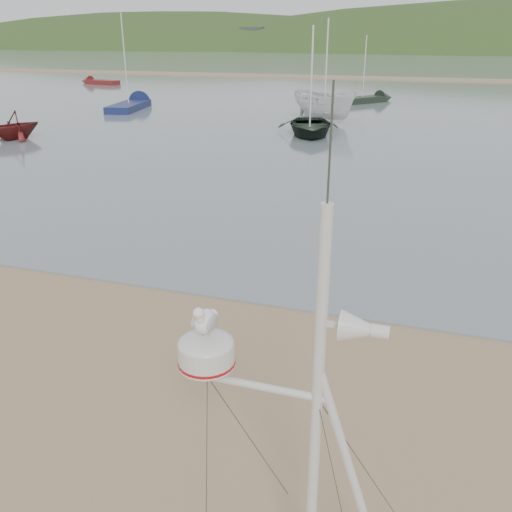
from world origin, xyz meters
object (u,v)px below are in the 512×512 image
(dinghy_red_far, at_px, (95,82))
(boat_white, at_px, (326,79))
(mast_rig, at_px, (304,501))
(boat_red, at_px, (11,112))
(sailboat_blue_near, at_px, (137,103))
(boat_dark, at_px, (311,89))
(sailboat_dark_mid, at_px, (374,99))

(dinghy_red_far, bearing_deg, boat_white, -33.53)
(mast_rig, distance_m, boat_red, 29.39)
(dinghy_red_far, bearing_deg, sailboat_blue_near, -48.39)
(boat_white, height_order, sailboat_blue_near, sailboat_blue_near)
(mast_rig, relative_size, boat_red, 1.74)
(mast_rig, height_order, boat_dark, boat_dark)
(dinghy_red_far, bearing_deg, boat_red, -63.03)
(mast_rig, distance_m, boat_dark, 27.54)
(sailboat_blue_near, height_order, sailboat_dark_mid, sailboat_blue_near)
(boat_red, xyz_separation_m, sailboat_blue_near, (-1.06, 15.16, -1.20))
(boat_red, relative_size, boat_white, 0.54)
(boat_white, relative_size, sailboat_blue_near, 0.69)
(boat_white, height_order, dinghy_red_far, boat_white)
(mast_rig, bearing_deg, dinghy_red_far, 125.33)
(boat_dark, xyz_separation_m, sailboat_dark_mid, (1.53, 17.94, -2.27))
(boat_red, height_order, sailboat_blue_near, sailboat_blue_near)
(boat_dark, distance_m, sailboat_blue_near, 18.48)
(boat_white, xyz_separation_m, sailboat_dark_mid, (1.82, 12.38, -2.42))
(mast_rig, height_order, boat_red, mast_rig)
(mast_rig, xyz_separation_m, sailboat_blue_near, (-22.13, 35.65, -0.92))
(dinghy_red_far, distance_m, sailboat_blue_near, 23.45)
(sailboat_dark_mid, bearing_deg, sailboat_blue_near, -152.60)
(sailboat_blue_near, distance_m, sailboat_dark_mid, 19.84)
(mast_rig, bearing_deg, boat_red, 135.80)
(mast_rig, height_order, dinghy_red_far, mast_rig)
(boat_red, distance_m, sailboat_dark_mid, 29.41)
(dinghy_red_far, height_order, sailboat_blue_near, sailboat_blue_near)
(boat_dark, distance_m, dinghy_red_far, 41.25)
(boat_dark, height_order, boat_white, boat_white)
(sailboat_blue_near, bearing_deg, boat_white, -11.62)
(sailboat_blue_near, bearing_deg, boat_dark, -28.70)
(mast_rig, distance_m, dinghy_red_far, 65.20)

